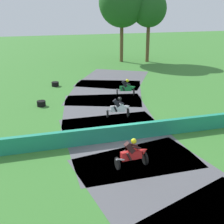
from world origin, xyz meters
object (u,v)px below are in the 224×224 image
(tire_stack_near, at_px, (55,84))
(motorcycle_chase_white, at_px, (119,108))
(motorcycle_trailing_red, at_px, (133,153))
(motorcycle_lead_green, at_px, (126,88))
(tire_stack_mid_a, at_px, (41,104))
(tire_stack_mid_b, at_px, (33,143))

(tire_stack_near, bearing_deg, motorcycle_chase_white, -69.34)
(motorcycle_trailing_red, bearing_deg, tire_stack_near, 98.16)
(motorcycle_lead_green, xyz_separation_m, motorcycle_trailing_red, (-3.26, -10.93, 0.00))
(motorcycle_chase_white, xyz_separation_m, tire_stack_mid_a, (-4.97, 3.67, -0.46))
(motorcycle_lead_green, relative_size, tire_stack_near, 2.59)
(motorcycle_lead_green, xyz_separation_m, tire_stack_mid_b, (-7.75, -7.59, -0.46))
(tire_stack_mid_a, relative_size, tire_stack_mid_b, 0.91)
(motorcycle_lead_green, bearing_deg, motorcycle_trailing_red, -106.59)
(motorcycle_chase_white, bearing_deg, motorcycle_lead_green, 66.08)
(motorcycle_chase_white, relative_size, tire_stack_mid_b, 2.43)
(motorcycle_trailing_red, height_order, tire_stack_mid_b, motorcycle_trailing_red)
(motorcycle_chase_white, height_order, tire_stack_mid_b, motorcycle_chase_white)
(motorcycle_lead_green, height_order, tire_stack_near, motorcycle_lead_green)
(tire_stack_mid_a, bearing_deg, motorcycle_chase_white, -36.50)
(tire_stack_near, height_order, tire_stack_mid_a, same)
(motorcycle_chase_white, height_order, tire_stack_mid_a, motorcycle_chase_white)
(motorcycle_chase_white, height_order, tire_stack_near, motorcycle_chase_white)
(tire_stack_mid_a, bearing_deg, motorcycle_lead_green, 7.37)
(motorcycle_chase_white, bearing_deg, tire_stack_mid_a, 143.50)
(motorcycle_trailing_red, bearing_deg, motorcycle_lead_green, 73.41)
(motorcycle_chase_white, xyz_separation_m, tire_stack_near, (-3.44, 9.14, -0.46))
(motorcycle_trailing_red, distance_m, tire_stack_near, 15.65)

